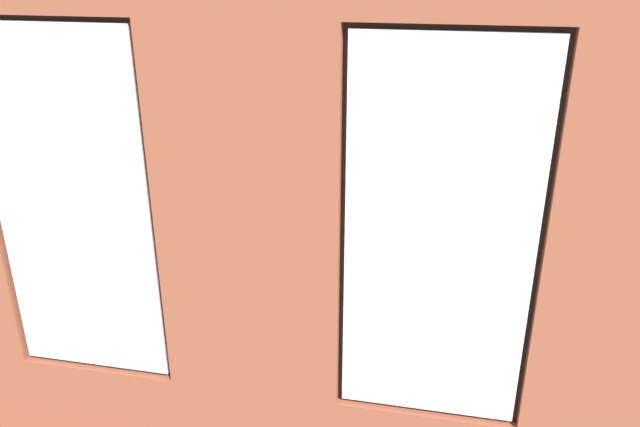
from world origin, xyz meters
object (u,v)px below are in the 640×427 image
object	(u,v)px
couch_by_window	(268,370)
cup_ceramic	(301,232)
coffee_table	(314,247)
candle_jar	(274,240)
tv_flatscreen	(77,198)
potted_plant_near_tv	(81,270)
remote_gray	(314,241)
potted_plant_between_couches	(460,352)
table_plant_small	(320,238)
remote_silver	(350,238)
couch_left	(566,269)
potted_plant_foreground_right	(190,144)
potted_plant_corner_near_left	(559,178)
papasan_chair	(291,176)
media_console	(86,251)
potted_plant_by_left_couch	(512,209)
potted_plant_beside_window_right	(44,310)

from	to	relation	value
couch_by_window	cup_ceramic	size ratio (longest dim) A/B	17.12
coffee_table	candle_jar	distance (m)	0.41
tv_flatscreen	potted_plant_near_tv	world-z (taller)	potted_plant_near_tv
remote_gray	tv_flatscreen	bearing A→B (deg)	-41.29
tv_flatscreen	potted_plant_between_couches	bearing A→B (deg)	157.22
couch_by_window	remote_gray	bearing A→B (deg)	-87.65
cup_ceramic	candle_jar	xyz separation A→B (m)	(0.22, 0.24, 0.00)
potted_plant_between_couches	remote_gray	bearing A→B (deg)	-52.87
cup_ceramic	table_plant_small	distance (m)	0.36
candle_jar	remote_gray	distance (m)	0.40
remote_silver	potted_plant_near_tv	xyz separation A→B (m)	(2.20, 1.36, 0.10)
couch_left	potted_plant_foreground_right	distance (m)	4.97
potted_plant_corner_near_left	papasan_chair	bearing A→B (deg)	2.25
couch_by_window	papasan_chair	xyz separation A→B (m)	(0.80, -3.87, 0.12)
media_console	papasan_chair	bearing A→B (deg)	-127.57
tv_flatscreen	potted_plant_corner_near_left	xyz separation A→B (m)	(-5.03, -2.32, -0.23)
potted_plant_near_tv	couch_by_window	bearing A→B (deg)	158.63
coffee_table	candle_jar	xyz separation A→B (m)	(0.38, 0.13, 0.11)
couch_by_window	candle_jar	distance (m)	1.89
coffee_table	cup_ceramic	size ratio (longest dim) A/B	11.83
potted_plant_by_left_couch	remote_gray	bearing A→B (deg)	38.44
candle_jar	potted_plant_corner_near_left	bearing A→B (deg)	-144.13
table_plant_small	potted_plant_by_left_couch	xyz separation A→B (m)	(-1.97, -1.77, -0.24)
tv_flatscreen	potted_plant_between_couches	world-z (taller)	potted_plant_between_couches
potted_plant_foreground_right	potted_plant_by_left_couch	bearing A→B (deg)	175.45
table_plant_small	couch_left	bearing A→B (deg)	-173.18
coffee_table	cup_ceramic	distance (m)	0.22
coffee_table	media_console	bearing A→B (deg)	6.91
couch_left	potted_plant_by_left_couch	distance (m)	1.54
candle_jar	potted_plant_by_left_couch	bearing A→B (deg)	-144.01
media_console	potted_plant_by_left_couch	bearing A→B (deg)	-156.64
couch_by_window	potted_plant_foreground_right	size ratio (longest dim) A/B	1.32
potted_plant_between_couches	potted_plant_beside_window_right	size ratio (longest dim) A/B	1.19
candle_jar	potted_plant_corner_near_left	distance (m)	3.70
remote_gray	potted_plant_between_couches	xyz separation A→B (m)	(-1.44, 1.91, 0.18)
tv_flatscreen	potted_plant_foreground_right	world-z (taller)	potted_plant_foreground_right
potted_plant_beside_window_right	cup_ceramic	bearing A→B (deg)	-123.90
coffee_table	candle_jar	bearing A→B (deg)	19.52
remote_silver	potted_plant_corner_near_left	world-z (taller)	potted_plant_corner_near_left
remote_gray	papasan_chair	distance (m)	2.03
papasan_chair	potted_plant_foreground_right	size ratio (longest dim) A/B	0.86
potted_plant_corner_near_left	remote_gray	bearing A→B (deg)	37.81
media_console	tv_flatscreen	xyz separation A→B (m)	(-0.00, -0.00, 0.61)
potted_plant_near_tv	media_console	bearing A→B (deg)	-58.77
coffee_table	cup_ceramic	xyz separation A→B (m)	(0.16, -0.11, 0.11)
table_plant_small	tv_flatscreen	bearing A→B (deg)	3.57
potted_plant_corner_near_left	couch_by_window	bearing A→B (deg)	57.55
potted_plant_by_left_couch	potted_plant_foreground_right	size ratio (longest dim) A/B	0.36
couch_by_window	coffee_table	world-z (taller)	couch_by_window
candle_jar	remote_silver	world-z (taller)	candle_jar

